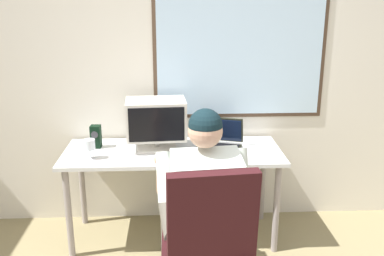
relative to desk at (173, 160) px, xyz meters
The scene contains 8 objects.
wall_rear 0.76m from the desk, 69.52° to the left, with size 5.99×0.08×2.55m.
desk is the anchor object (origin of this frame).
office_chair 0.98m from the desk, 78.92° to the right, with size 0.59×0.60×1.00m.
person_seated 0.70m from the desk, 76.59° to the right, with size 0.56×0.86×1.25m.
crt_monitor 0.33m from the desk, 158.62° to the left, with size 0.45×0.33×0.38m.
laptop 0.39m from the desk, 11.26° to the left, with size 0.40×0.37×0.22m.
wine_glass 0.63m from the desk, 166.59° to the right, with size 0.08×0.08×0.14m.
desk_speaker 0.61m from the desk, behind, with size 0.08×0.08×0.17m.
Camera 1 is at (-0.12, -1.30, 1.82)m, focal length 40.23 mm.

